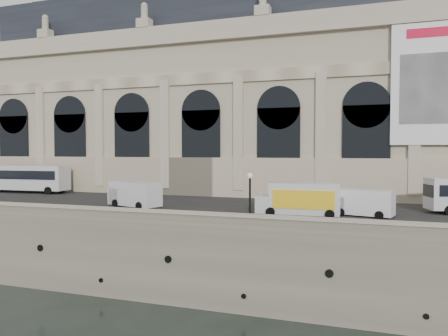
# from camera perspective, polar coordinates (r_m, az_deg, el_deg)

# --- Properties ---
(ground) EXTENTS (260.00, 260.00, 0.00)m
(ground) POSITION_cam_1_polar(r_m,az_deg,el_deg) (36.16, -10.23, -16.93)
(ground) COLOR black
(ground) RESTS_ON ground
(quay) EXTENTS (160.00, 70.00, 6.00)m
(quay) POSITION_cam_1_polar(r_m,az_deg,el_deg) (67.52, 4.32, -5.27)
(quay) COLOR gray
(quay) RESTS_ON ground
(street) EXTENTS (160.00, 24.00, 0.06)m
(street) POSITION_cam_1_polar(r_m,az_deg,el_deg) (47.25, -2.02, -4.82)
(street) COLOR #2D2D2D
(street) RESTS_ON quay
(parapet) EXTENTS (160.00, 1.40, 1.21)m
(parapet) POSITION_cam_1_polar(r_m,az_deg,el_deg) (35.07, -9.83, -6.37)
(parapet) COLOR gray
(parapet) RESTS_ON quay
(museum) EXTENTS (69.00, 18.70, 29.10)m
(museum) POSITION_cam_1_polar(r_m,az_deg,el_deg) (65.24, -1.71, 9.20)
(museum) COLOR #B9AE8E
(museum) RESTS_ON quay
(bus_left) EXTENTS (13.08, 3.56, 3.82)m
(bus_left) POSITION_cam_1_polar(r_m,az_deg,el_deg) (66.47, -24.60, -1.14)
(bus_left) COLOR silver
(bus_left) RESTS_ON quay
(van_b) EXTENTS (6.39, 4.05, 2.66)m
(van_b) POSITION_cam_1_polar(r_m,az_deg,el_deg) (46.35, -11.82, -3.35)
(van_b) COLOR silver
(van_b) RESTS_ON quay
(van_c) EXTENTS (5.74, 3.26, 2.41)m
(van_c) POSITION_cam_1_polar(r_m,az_deg,el_deg) (40.99, 17.21, -4.32)
(van_c) COLOR white
(van_c) RESTS_ON quay
(box_truck) EXTENTS (7.49, 2.84, 2.99)m
(box_truck) POSITION_cam_1_polar(r_m,az_deg,el_deg) (39.92, 9.88, -4.04)
(box_truck) COLOR silver
(box_truck) RESTS_ON quay
(lamp_right) EXTENTS (0.43, 0.43, 4.22)m
(lamp_right) POSITION_cam_1_polar(r_m,az_deg,el_deg) (32.85, 3.41, -4.33)
(lamp_right) COLOR black
(lamp_right) RESTS_ON quay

